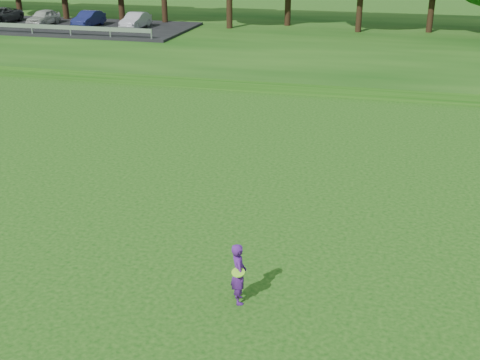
# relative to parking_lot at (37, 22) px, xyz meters

# --- Properties ---
(ground) EXTENTS (140.00, 140.00, 0.00)m
(ground) POSITION_rel_parking_lot_xyz_m (24.53, -32.81, -1.03)
(ground) COLOR #10430C
(ground) RESTS_ON ground
(berm) EXTENTS (130.00, 30.00, 0.60)m
(berm) POSITION_rel_parking_lot_xyz_m (24.53, 1.19, -0.73)
(berm) COLOR #10430C
(berm) RESTS_ON ground
(walking_path) EXTENTS (130.00, 1.60, 0.04)m
(walking_path) POSITION_rel_parking_lot_xyz_m (24.53, -12.81, -1.01)
(walking_path) COLOR gray
(walking_path) RESTS_ON ground
(parking_lot) EXTENTS (24.00, 9.00, 1.38)m
(parking_lot) POSITION_rel_parking_lot_xyz_m (0.00, 0.00, 0.00)
(parking_lot) COLOR black
(parking_lot) RESTS_ON berm
(woman) EXTENTS (0.55, 0.65, 1.48)m
(woman) POSITION_rel_parking_lot_xyz_m (25.29, -32.57, -0.29)
(woman) COLOR #511C7E
(woman) RESTS_ON ground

